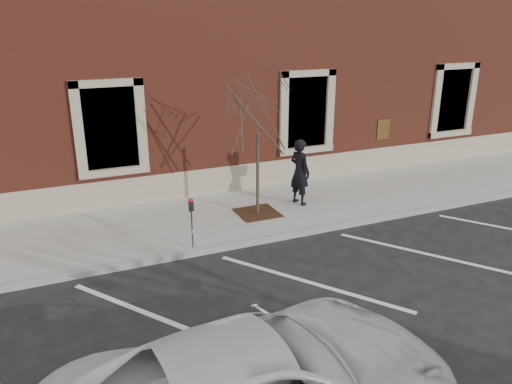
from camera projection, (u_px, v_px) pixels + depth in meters
name	position (u px, v px, depth m)	size (l,w,h in m)	color
ground	(266.00, 242.00, 12.27)	(120.00, 120.00, 0.00)	#28282B
sidewalk_near	(239.00, 214.00, 13.75)	(40.00, 3.50, 0.15)	#B7B6AC
curb_near	(267.00, 240.00, 12.20)	(40.00, 0.12, 0.15)	#9E9E99
parking_stripes	(310.00, 283.00, 10.36)	(28.00, 4.40, 0.01)	silver
building_civic	(175.00, 54.00, 17.64)	(40.00, 8.62, 8.00)	maroon
man	(300.00, 172.00, 14.06)	(0.69, 0.45, 1.89)	black
parking_meter	(191.00, 214.00, 11.36)	(0.11, 0.08, 1.19)	#595B60
tree_grate	(258.00, 213.00, 13.63)	(1.08, 1.08, 0.03)	#3B2412
sapling	(258.00, 109.00, 12.69)	(2.45, 2.45, 4.08)	#403527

